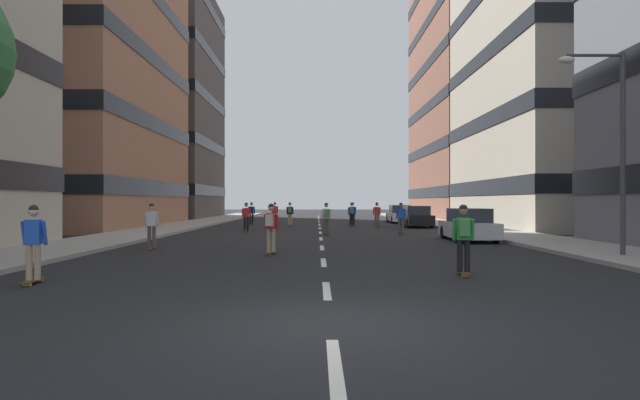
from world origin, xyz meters
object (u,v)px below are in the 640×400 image
object	(u,v)px
skater_0	(251,212)
skater_3	(246,216)
streetlamp_right	(611,130)
skater_5	(326,216)
parked_car_mid	(416,217)
skater_4	(271,225)
skater_11	(152,224)
skater_12	(352,213)
parked_car_far	(400,215)
skater_9	(353,213)
skater_2	(464,235)
skater_7	(33,240)
parked_car_near	(468,226)
skater_1	(290,212)
skater_6	(275,211)
skater_10	(401,217)
skater_8	(377,213)

from	to	relation	value
skater_0	skater_3	bearing A→B (deg)	-84.88
streetlamp_right	skater_3	world-z (taller)	streetlamp_right
streetlamp_right	skater_5	bearing A→B (deg)	126.34
skater_3	parked_car_mid	bearing A→B (deg)	26.08
skater_3	skater_4	world-z (taller)	same
skater_11	skater_12	size ratio (longest dim) A/B	1.00
parked_car_mid	parked_car_far	world-z (taller)	same
skater_0	skater_9	bearing A→B (deg)	-9.85
skater_9	skater_11	xyz separation A→B (m)	(-9.15, -19.31, 0.00)
streetlamp_right	skater_2	world-z (taller)	streetlamp_right
skater_0	skater_7	world-z (taller)	same
skater_7	skater_9	world-z (taller)	same
skater_3	skater_12	size ratio (longest dim) A/B	1.00
skater_11	skater_5	bearing A→B (deg)	50.54
skater_5	skater_11	bearing A→B (deg)	-129.46
parked_car_near	parked_car_mid	world-z (taller)	same
skater_7	skater_11	world-z (taller)	same
skater_9	skater_1	bearing A→B (deg)	179.53
parked_car_near	skater_9	bearing A→B (deg)	106.16
skater_6	skater_10	xyz separation A→B (m)	(8.27, -15.29, 0.00)
skater_9	skater_11	distance (m)	21.37
streetlamp_right	skater_1	world-z (taller)	streetlamp_right
parked_car_near	parked_car_mid	distance (m)	12.96
skater_8	skater_7	bearing A→B (deg)	-112.59
skater_2	skater_3	distance (m)	20.49
skater_1	skater_5	xyz separation A→B (m)	(2.57, -10.90, 0.00)
skater_9	skater_5	bearing A→B (deg)	-101.43
skater_7	skater_1	bearing A→B (deg)	81.22
skater_2	skater_11	world-z (taller)	same
skater_12	skater_9	bearing A→B (deg)	83.36
parked_car_near	skater_7	bearing A→B (deg)	-136.52
skater_4	skater_10	size ratio (longest dim) A/B	1.00
parked_car_far	skater_2	bearing A→B (deg)	-96.17
streetlamp_right	skater_3	size ratio (longest dim) A/B	3.65
parked_car_near	streetlamp_right	world-z (taller)	streetlamp_right
skater_9	skater_2	bearing A→B (deg)	-87.98
skater_4	parked_car_mid	bearing A→B (deg)	65.71
skater_0	skater_11	bearing A→B (deg)	-93.61
parked_car_mid	skater_1	bearing A→B (deg)	166.29
parked_car_mid	streetlamp_right	bearing A→B (deg)	-83.60
skater_10	skater_12	world-z (taller)	same
streetlamp_right	skater_8	distance (m)	21.53
skater_0	skater_4	distance (m)	23.13
skater_3	skater_1	bearing A→B (deg)	73.92
skater_7	skater_9	bearing A→B (deg)	71.98
skater_10	parked_car_mid	bearing A→B (deg)	73.66
parked_car_mid	streetlamp_right	distance (m)	21.20
parked_car_far	streetlamp_right	xyz separation A→B (m)	(2.33, -28.23, 3.44)
parked_car_far	skater_12	world-z (taller)	skater_12
streetlamp_right	skater_0	distance (m)	28.54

